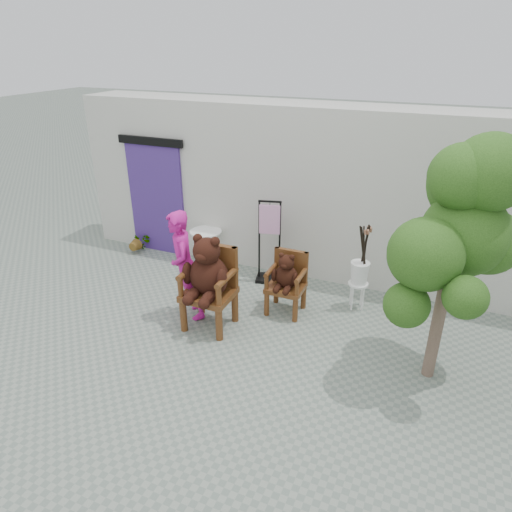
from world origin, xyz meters
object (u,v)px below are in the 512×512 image
at_px(chair_small, 287,277).
at_px(display_stand, 269,251).
at_px(cafe_table, 206,244).
at_px(chair_big, 208,276).
at_px(stool_bucket, 360,273).
at_px(tree, 464,220).
at_px(person, 187,266).

xyz_separation_m(chair_small, display_stand, (-0.63, 0.85, -0.02)).
height_order(cafe_table, display_stand, display_stand).
height_order(chair_big, cafe_table, chair_big).
relative_size(display_stand, stool_bucket, 1.04).
distance_m(chair_big, cafe_table, 2.12).
relative_size(stool_bucket, tree, 0.47).
distance_m(chair_big, tree, 3.46).
height_order(chair_small, cafe_table, chair_small).
bearing_deg(person, display_stand, 120.10).
xyz_separation_m(stool_bucket, tree, (1.26, -1.13, 1.47)).
xyz_separation_m(person, cafe_table, (-0.61, 1.70, -0.43)).
bearing_deg(cafe_table, stool_bucket, -8.40).
xyz_separation_m(person, stool_bucket, (2.38, 1.26, -0.23)).
xyz_separation_m(person, display_stand, (0.73, 1.58, -0.29)).
xyz_separation_m(cafe_table, stool_bucket, (2.99, -0.44, 0.20)).
bearing_deg(display_stand, cafe_table, 161.08).
xyz_separation_m(chair_small, stool_bucket, (1.03, 0.53, 0.03)).
bearing_deg(chair_small, display_stand, 126.40).
bearing_deg(cafe_table, tree, -20.28).
distance_m(person, tree, 3.85).
relative_size(cafe_table, display_stand, 0.47).
height_order(display_stand, stool_bucket, display_stand).
bearing_deg(stool_bucket, tree, -41.84).
bearing_deg(stool_bucket, display_stand, 169.09).
xyz_separation_m(display_stand, tree, (2.92, -1.45, 1.52)).
bearing_deg(stool_bucket, chair_big, -145.10).
relative_size(chair_small, cafe_table, 1.45).
bearing_deg(person, stool_bucket, 82.68).
xyz_separation_m(chair_big, tree, (3.22, 0.23, 1.26)).
distance_m(chair_small, person, 1.56).
bearing_deg(cafe_table, chair_big, -60.15).
height_order(chair_big, tree, tree).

